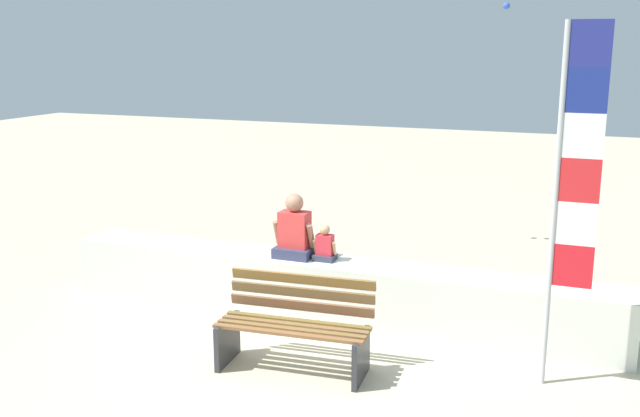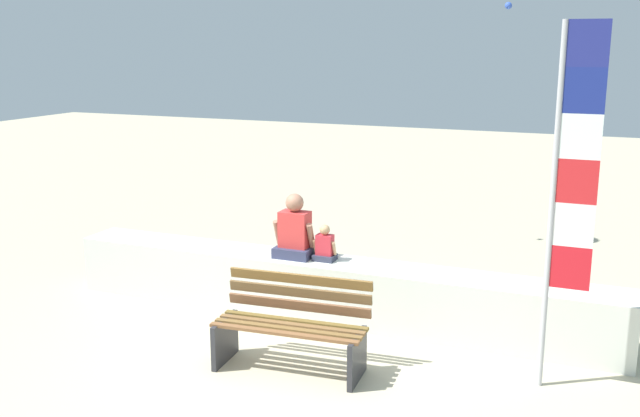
% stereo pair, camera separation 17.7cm
% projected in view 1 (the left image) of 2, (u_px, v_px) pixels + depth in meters
% --- Properties ---
extents(ground_plane, '(40.00, 40.00, 0.00)m').
position_uv_depth(ground_plane, '(289.00, 358.00, 7.37)').
color(ground_plane, '#BBB193').
extents(seawall_ledge, '(6.51, 0.60, 0.69)m').
position_uv_depth(seawall_ledge, '(330.00, 290.00, 8.38)').
color(seawall_ledge, silver).
rests_on(seawall_ledge, ground).
extents(park_bench, '(1.52, 0.72, 0.88)m').
position_uv_depth(park_bench, '(295.00, 328.00, 7.08)').
color(park_bench, brown).
rests_on(park_bench, ground).
extents(person_adult, '(0.49, 0.36, 0.74)m').
position_uv_depth(person_adult, '(295.00, 233.00, 8.39)').
color(person_adult, '#2E3350').
rests_on(person_adult, seawall_ledge).
extents(person_child, '(0.27, 0.20, 0.42)m').
position_uv_depth(person_child, '(325.00, 246.00, 8.29)').
color(person_child, '#2E3246').
rests_on(person_child, seawall_ledge).
extents(flag_banner, '(0.39, 0.05, 3.30)m').
position_uv_depth(flag_banner, '(571.00, 180.00, 6.37)').
color(flag_banner, '#B7B7BC').
rests_on(flag_banner, ground).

